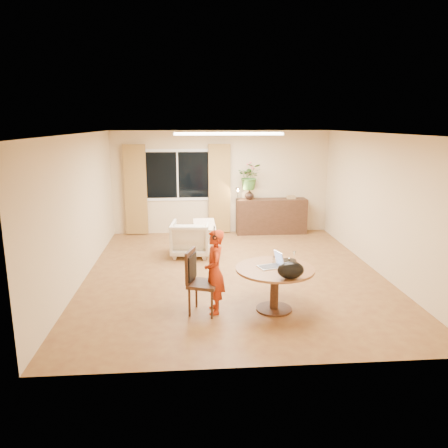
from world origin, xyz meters
name	(u,v)px	position (x,y,z in m)	size (l,w,h in m)	color
floor	(234,273)	(0.00, 0.00, 0.00)	(6.50, 6.50, 0.00)	brown
ceiling	(235,133)	(0.00, 0.00, 2.60)	(6.50, 6.50, 0.00)	white
wall_back	(221,182)	(0.00, 3.25, 1.30)	(5.50, 5.50, 0.00)	#D8BC8C
wall_left	(80,208)	(-2.75, 0.00, 1.30)	(6.50, 6.50, 0.00)	#D8BC8C
wall_right	(380,204)	(2.75, 0.00, 1.30)	(6.50, 6.50, 0.00)	#D8BC8C
window	(178,175)	(-1.10, 3.23, 1.50)	(1.70, 0.03, 1.30)	white
curtain_left	(136,190)	(-2.15, 3.15, 1.15)	(0.55, 0.08, 2.25)	brown
curtain_right	(219,189)	(-0.05, 3.15, 1.15)	(0.55, 0.08, 2.25)	brown
ceiling_panel	(228,134)	(0.00, 1.20, 2.57)	(2.20, 0.35, 0.05)	white
dining_table	(275,277)	(0.45, -1.68, 0.53)	(1.18, 1.18, 0.67)	brown
dining_chair	(204,282)	(-0.62, -1.70, 0.48)	(0.46, 0.42, 0.97)	#311D10
child	(215,272)	(-0.46, -1.68, 0.64)	(0.30, 0.46, 1.27)	#B90E0E
laptop	(270,260)	(0.37, -1.64, 0.79)	(0.36, 0.24, 0.24)	#B7B7BC
tumbler	(275,260)	(0.49, -1.46, 0.72)	(0.07, 0.07, 0.10)	white
wine_glass	(294,257)	(0.79, -1.45, 0.76)	(0.06, 0.06, 0.18)	white
pot_lid	(289,260)	(0.73, -1.38, 0.69)	(0.23, 0.23, 0.04)	white
handbag	(291,270)	(0.57, -2.16, 0.80)	(0.38, 0.22, 0.25)	black
armchair	(191,238)	(-0.80, 1.23, 0.37)	(0.80, 0.82, 0.75)	#C4B39B
throw	(204,221)	(-0.51, 1.17, 0.76)	(0.45, 0.55, 0.03)	beige
sideboard	(271,216)	(1.27, 3.01, 0.45)	(1.79, 0.44, 0.89)	#311D10
vase	(249,194)	(0.70, 3.01, 1.02)	(0.24, 0.24, 0.25)	black
bouquet	(250,177)	(0.71, 3.01, 1.47)	(0.59, 0.51, 0.66)	#2C6D29
book_stack	(291,197)	(1.77, 3.01, 0.94)	(0.22, 0.16, 0.09)	olive
desk_lamp	(238,194)	(0.40, 2.96, 1.05)	(0.13, 0.13, 0.32)	black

